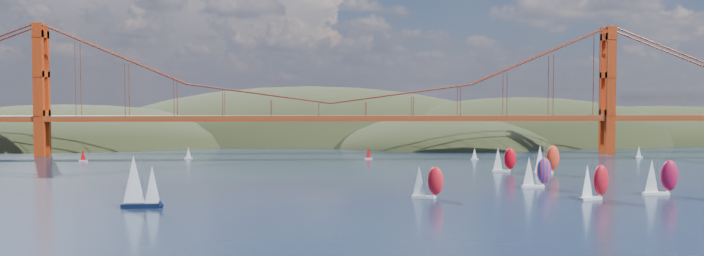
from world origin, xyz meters
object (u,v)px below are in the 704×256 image
object	(u,v)px
sloop_navy	(139,182)
racer_3	(546,159)
racer_1	(594,181)
racer_2	(660,176)
racer_0	(427,181)
racer_5	(504,159)
racer_rwb	(536,172)

from	to	relation	value
sloop_navy	racer_3	distance (m)	128.29
racer_1	racer_2	size ratio (longest dim) A/B	0.95
racer_0	racer_5	size ratio (longest dim) A/B	0.98
racer_0	racer_1	world-z (taller)	racer_1
racer_0	racer_3	world-z (taller)	racer_3
sloop_navy	racer_1	xyz separation A→B (m)	(105.11, 6.58, -1.26)
racer_0	racer_rwb	xyz separation A→B (m)	(32.60, 17.85, 0.23)
racer_2	racer_5	bearing A→B (deg)	115.47
racer_3	sloop_navy	bearing A→B (deg)	-163.48
racer_rwb	racer_2	bearing A→B (deg)	-32.23
racer_2	racer_3	xyz separation A→B (m)	(-12.47, 48.46, 0.17)
racer_3	racer_0	bearing A→B (deg)	-144.75
racer_1	racer_5	xyz separation A→B (m)	(-4.82, 61.36, -0.24)
racer_1	racer_rwb	bearing A→B (deg)	85.58
racer_3	racer_rwb	xyz separation A→B (m)	(-14.01, -33.19, -0.49)
racer_1	racer_2	bearing A→B (deg)	-2.12
racer_1	racer_5	bearing A→B (deg)	73.07
racer_3	racer_1	bearing A→B (deg)	-109.79
sloop_navy	racer_1	world-z (taller)	sloop_navy
racer_1	racer_2	world-z (taller)	racer_2
racer_0	racer_5	bearing A→B (deg)	74.19
sloop_navy	racer_2	xyz separation A→B (m)	(124.81, 13.49, -1.03)
racer_0	racer_1	distance (m)	39.61
sloop_navy	racer_0	bearing A→B (deg)	7.22
sloop_navy	racer_0	xyz separation A→B (m)	(65.74, 10.90, -1.58)
racer_3	racer_rwb	bearing A→B (deg)	-125.23
sloop_navy	racer_3	world-z (taller)	sloop_navy
racer_5	racer_1	bearing A→B (deg)	-85.90
racer_rwb	racer_0	bearing A→B (deg)	-153.56
sloop_navy	racer_1	bearing A→B (deg)	1.39
racer_1	racer_rwb	size ratio (longest dim) A/B	1.02
racer_2	racer_rwb	distance (m)	30.57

